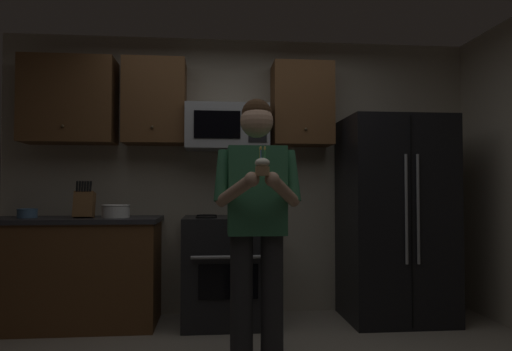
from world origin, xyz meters
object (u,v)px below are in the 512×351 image
Objects in this scene: oven_range at (227,270)px; microwave at (227,128)px; bowl_small_colored at (27,213)px; bowl_large_white at (116,211)px; knife_block at (84,204)px; refrigerator at (395,218)px; cupcake at (262,166)px; person at (257,214)px.

oven_range is 1.26m from microwave.
microwave reaches higher than bowl_small_colored.
oven_range is at bearing 0.86° from bowl_large_white.
oven_range is 1.34m from knife_block.
refrigerator is 2.71m from knife_block.
cupcake is (0.16, -1.49, -0.43)m from microwave.
person is (1.85, -1.07, 0.03)m from bowl_small_colored.
bowl_small_colored is at bearing 149.89° from person.
refrigerator is at bearing -6.03° from microwave.
bowl_large_white reaches higher than oven_range.
bowl_small_colored is at bearing 142.85° from cupcake.
knife_block is 1.94m from cupcake.
microwave reaches higher than cupcake.
person is at bearing -81.27° from oven_range.
bowl_small_colored reaches higher than oven_range.
cupcake is (1.85, -1.40, 0.33)m from bowl_small_colored.
person reaches higher than bowl_large_white.
cupcake is at bearing -37.15° from bowl_small_colored.
cupcake is (0.16, -1.38, 0.83)m from oven_range.
knife_block is at bearing -172.97° from microwave.
knife_block is 0.26m from bowl_large_white.
cupcake reaches higher than knife_block.
knife_block is (-1.21, -0.03, 0.58)m from oven_range.
bowl_large_white is 1.52m from person.
cupcake is at bearing -50.76° from bowl_large_white.
cupcake is at bearing -90.00° from person.
microwave is 1.40m from knife_block.
bowl_large_white is 1.79m from cupcake.
oven_range is at bearing -90.02° from microwave.
microwave is 3.09× the size of bowl_large_white.
person is (1.11, -1.03, 0.02)m from bowl_large_white.
bowl_large_white is at bearing 179.42° from refrigerator.
oven_range is at bearing 178.50° from refrigerator.
bowl_large_white reaches higher than bowl_small_colored.
refrigerator is at bearing 44.93° from cupcake.
oven_range is 3.90× the size of bowl_large_white.
microwave is at bearing 89.98° from oven_range.
oven_range is at bearing 98.73° from person.
microwave is 1.38m from person.
cupcake is (-1.34, -1.34, 0.39)m from refrigerator.
microwave is (0.00, 0.12, 1.26)m from oven_range.
bowl_large_white is at bearing 3.44° from knife_block.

